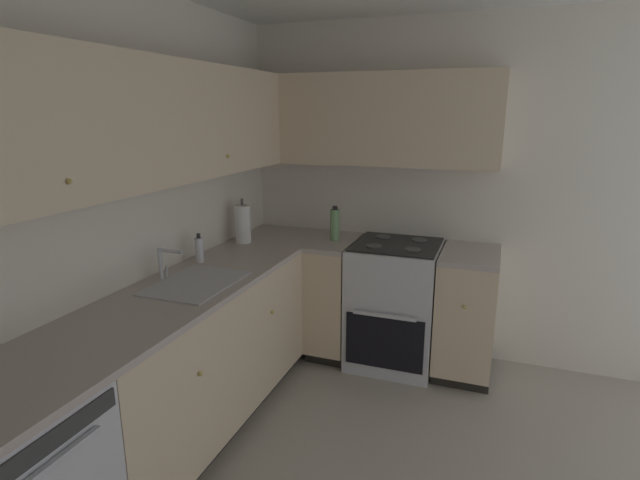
# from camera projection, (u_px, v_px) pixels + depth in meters

# --- Properties ---
(wall_back) EXTENTS (3.96, 0.05, 2.49)m
(wall_back) POSITION_uv_depth(u_px,v_px,m) (77.00, 238.00, 2.40)
(wall_back) COLOR silver
(wall_back) RESTS_ON ground_plane
(wall_right) EXTENTS (0.05, 3.43, 2.49)m
(wall_right) POSITION_uv_depth(u_px,v_px,m) (469.00, 196.00, 3.61)
(wall_right) COLOR silver
(wall_right) RESTS_ON ground_plane
(lower_cabinets_back) EXTENTS (1.81, 0.62, 0.87)m
(lower_cabinets_back) POSITION_uv_depth(u_px,v_px,m) (195.00, 360.00, 2.88)
(lower_cabinets_back) COLOR beige
(lower_cabinets_back) RESTS_ON ground_plane
(countertop_back) EXTENTS (3.02, 0.60, 0.03)m
(countertop_back) POSITION_uv_depth(u_px,v_px,m) (190.00, 287.00, 2.76)
(countertop_back) COLOR #B7A89E
(countertop_back) RESTS_ON lower_cabinets_back
(lower_cabinets_right) EXTENTS (0.62, 1.32, 0.87)m
(lower_cabinets_right) POSITION_uv_depth(u_px,v_px,m) (406.00, 308.00, 3.64)
(lower_cabinets_right) COLOR beige
(lower_cabinets_right) RESTS_ON ground_plane
(countertop_right) EXTENTS (0.60, 1.32, 0.03)m
(countertop_right) POSITION_uv_depth(u_px,v_px,m) (409.00, 249.00, 3.53)
(countertop_right) COLOR #B7A89E
(countertop_right) RESTS_ON lower_cabinets_right
(oven_range) EXTENTS (0.68, 0.62, 1.06)m
(oven_range) POSITION_uv_depth(u_px,v_px,m) (395.00, 303.00, 3.68)
(oven_range) COLOR silver
(oven_range) RESTS_ON ground_plane
(upper_cabinets_back) EXTENTS (2.70, 0.34, 0.64)m
(upper_cabinets_back) POSITION_uv_depth(u_px,v_px,m) (134.00, 123.00, 2.44)
(upper_cabinets_back) COLOR beige
(upper_cabinets_right) EXTENTS (0.32, 1.87, 0.64)m
(upper_cabinets_right) POSITION_uv_depth(u_px,v_px,m) (367.00, 119.00, 3.55)
(upper_cabinets_right) COLOR beige
(sink) EXTENTS (0.56, 0.40, 0.10)m
(sink) POSITION_uv_depth(u_px,v_px,m) (197.00, 291.00, 2.78)
(sink) COLOR #B7B7BC
(sink) RESTS_ON countertop_back
(faucet) EXTENTS (0.07, 0.16, 0.18)m
(faucet) POSITION_uv_depth(u_px,v_px,m) (164.00, 261.00, 2.81)
(faucet) COLOR silver
(faucet) RESTS_ON countertop_back
(soap_bottle) EXTENTS (0.05, 0.05, 0.19)m
(soap_bottle) POSITION_uv_depth(u_px,v_px,m) (199.00, 250.00, 3.14)
(soap_bottle) COLOR silver
(soap_bottle) RESTS_ON countertop_back
(paper_towel_roll) EXTENTS (0.11, 0.11, 0.33)m
(paper_towel_roll) POSITION_uv_depth(u_px,v_px,m) (243.00, 224.00, 3.61)
(paper_towel_roll) COLOR white
(paper_towel_roll) RESTS_ON countertop_back
(oil_bottle) EXTENTS (0.07, 0.07, 0.26)m
(oil_bottle) POSITION_uv_depth(u_px,v_px,m) (335.00, 224.00, 3.68)
(oil_bottle) COLOR #729E66
(oil_bottle) RESTS_ON countertop_right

